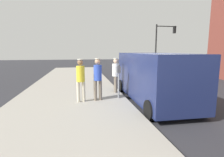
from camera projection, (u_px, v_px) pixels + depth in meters
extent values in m
plane|color=#2D2D33|center=(152.00, 104.00, 7.60)|extent=(80.00, 80.00, 0.00)
cube|color=#9E998E|center=(69.00, 107.00, 6.96)|extent=(5.00, 32.00, 0.15)
cylinder|color=gray|center=(119.00, 86.00, 7.84)|extent=(0.07, 0.07, 1.15)
cube|color=#4C4C51|center=(119.00, 70.00, 7.73)|extent=(0.14, 0.18, 0.28)
sphere|color=#47474C|center=(119.00, 66.00, 7.70)|extent=(0.12, 0.12, 0.12)
cylinder|color=#726656|center=(95.00, 91.00, 7.49)|extent=(0.14, 0.14, 0.87)
cylinder|color=#726656|center=(100.00, 90.00, 7.57)|extent=(0.14, 0.14, 0.87)
cylinder|color=blue|center=(98.00, 73.00, 7.41)|extent=(0.34, 0.34, 0.65)
sphere|color=tan|center=(98.00, 62.00, 7.34)|extent=(0.23, 0.23, 0.23)
cylinder|color=silver|center=(97.00, 59.00, 7.32)|extent=(0.22, 0.22, 0.04)
cylinder|color=beige|center=(78.00, 92.00, 7.27)|extent=(0.14, 0.14, 0.86)
cylinder|color=beige|center=(84.00, 91.00, 7.34)|extent=(0.14, 0.14, 0.86)
cylinder|color=yellow|center=(81.00, 74.00, 7.19)|extent=(0.34, 0.34, 0.64)
sphere|color=#8C6647|center=(80.00, 62.00, 7.12)|extent=(0.23, 0.23, 0.23)
cylinder|color=silver|center=(80.00, 59.00, 7.10)|extent=(0.22, 0.22, 0.04)
cylinder|color=#726656|center=(115.00, 84.00, 9.10)|extent=(0.14, 0.14, 0.84)
cylinder|color=#726656|center=(116.00, 85.00, 8.88)|extent=(0.14, 0.14, 0.84)
cylinder|color=white|center=(116.00, 70.00, 8.88)|extent=(0.34, 0.34, 0.63)
sphere|color=beige|center=(116.00, 61.00, 8.81)|extent=(0.23, 0.23, 0.23)
cylinder|color=silver|center=(116.00, 59.00, 8.79)|extent=(0.22, 0.22, 0.04)
cube|color=navy|center=(153.00, 76.00, 7.75)|extent=(2.05, 5.22, 1.96)
cube|color=black|center=(186.00, 74.00, 5.31)|extent=(1.84, 0.10, 0.88)
cylinder|color=black|center=(202.00, 107.00, 6.05)|extent=(0.23, 0.68, 0.68)
cylinder|color=black|center=(150.00, 110.00, 5.73)|extent=(0.23, 0.68, 0.68)
cylinder|color=black|center=(154.00, 85.00, 10.04)|extent=(0.23, 0.68, 0.68)
cylinder|color=black|center=(122.00, 86.00, 9.72)|extent=(0.23, 0.68, 0.68)
cylinder|color=black|center=(156.00, 48.00, 20.14)|extent=(0.16, 0.16, 5.20)
cylinder|color=black|center=(167.00, 26.00, 19.98)|extent=(2.40, 0.10, 0.10)
cube|color=black|center=(174.00, 30.00, 20.22)|extent=(0.24, 0.32, 0.80)
sphere|color=red|center=(174.00, 28.00, 20.34)|extent=(0.17, 0.17, 0.17)
sphere|color=yellow|center=(174.00, 30.00, 20.38)|extent=(0.17, 0.17, 0.17)
sphere|color=green|center=(174.00, 32.00, 20.42)|extent=(0.17, 0.17, 0.17)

